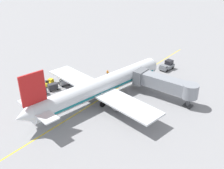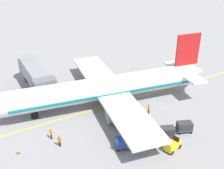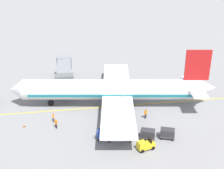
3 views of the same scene
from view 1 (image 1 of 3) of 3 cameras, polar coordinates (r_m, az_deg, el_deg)
name	(u,v)px [view 1 (image 1 of 3)]	position (r m, az deg, el deg)	size (l,w,h in m)	color
ground_plane	(104,97)	(55.31, -1.84, -2.77)	(400.00, 400.00, 0.00)	gray
gate_lead_in_line	(104,97)	(55.31, -1.84, -2.76)	(0.24, 80.00, 0.01)	gold
parked_airliner	(101,86)	(52.77, -2.47, -0.39)	(30.44, 37.27, 10.63)	silver
jet_bridge	(165,84)	(54.33, 11.78, 0.18)	(14.11, 3.50, 4.98)	gray
pushback_tractor	(167,66)	(70.03, 12.26, 4.17)	(2.68, 4.62, 2.40)	slate
baggage_tug_lead	(49,83)	(61.58, -13.89, 0.38)	(1.86, 2.73, 1.62)	gold
baggage_cart_front	(75,78)	(62.35, -8.26, 1.50)	(2.01, 2.95, 1.58)	#4C4C51
baggage_cart_second_in_train	(65,82)	(60.73, -10.59, 0.60)	(2.01, 2.95, 1.58)	#4C4C51
baggage_cart_third_in_train	(53,86)	(59.17, -13.15, -0.39)	(2.01, 2.95, 1.58)	#4C4C51
baggage_cart_tail_end	(41,91)	(57.80, -15.55, -1.37)	(2.01, 2.95, 1.58)	#4C4C51
ground_crew_wing_walker	(115,74)	(63.65, 0.74, 2.34)	(0.73, 0.29, 1.69)	#232328
ground_crew_loader	(67,96)	(54.28, -10.08, -2.66)	(0.35, 0.71, 1.69)	#232328
ground_crew_marshaller	(108,73)	(64.47, -0.99, 2.66)	(0.61, 0.53, 1.69)	#232328
safety_cone_nose_left	(123,70)	(67.82, 2.56, 3.28)	(0.36, 0.36, 0.59)	black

